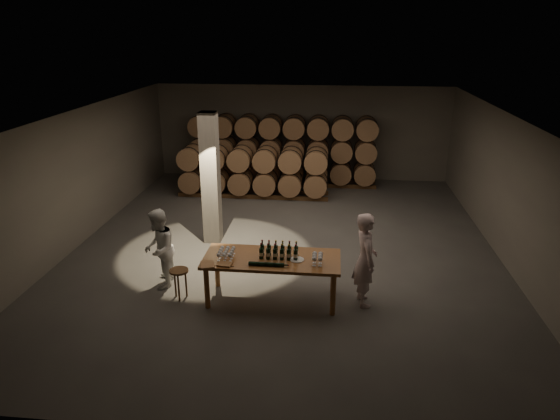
# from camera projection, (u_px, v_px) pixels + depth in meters

# --- Properties ---
(room) EXTENTS (12.00, 12.00, 12.00)m
(room) POSITION_uv_depth(u_px,v_px,m) (211.00, 179.00, 11.93)
(room) COLOR #4F4D4A
(room) RESTS_ON ground
(tasting_table) EXTENTS (2.60, 1.10, 0.90)m
(tasting_table) POSITION_uv_depth(u_px,v_px,m) (272.00, 263.00, 9.51)
(tasting_table) COLOR brown
(tasting_table) RESTS_ON ground
(barrel_stack_back) EXTENTS (6.26, 0.95, 2.31)m
(barrel_stack_back) POSITION_uv_depth(u_px,v_px,m) (283.00, 149.00, 16.61)
(barrel_stack_back) COLOR #52321C
(barrel_stack_back) RESTS_ON ground
(barrel_stack_front) EXTENTS (4.70, 0.95, 1.57)m
(barrel_stack_front) POSITION_uv_depth(u_px,v_px,m) (253.00, 170.00, 15.51)
(barrel_stack_front) COLOR #52321C
(barrel_stack_front) RESTS_ON ground
(bottle_cluster) EXTENTS (0.73, 0.23, 0.32)m
(bottle_cluster) POSITION_uv_depth(u_px,v_px,m) (279.00, 252.00, 9.43)
(bottle_cluster) COLOR black
(bottle_cluster) RESTS_ON tasting_table
(lying_bottles) EXTENTS (0.75, 0.08, 0.08)m
(lying_bottles) POSITION_uv_depth(u_px,v_px,m) (267.00, 264.00, 9.13)
(lying_bottles) COLOR black
(lying_bottles) RESTS_ON tasting_table
(glass_cluster_left) EXTENTS (0.30, 0.41, 0.16)m
(glass_cluster_left) POSITION_uv_depth(u_px,v_px,m) (226.00, 252.00, 9.45)
(glass_cluster_left) COLOR silver
(glass_cluster_left) RESTS_ON tasting_table
(glass_cluster_right) EXTENTS (0.20, 0.31, 0.18)m
(glass_cluster_right) POSITION_uv_depth(u_px,v_px,m) (317.00, 257.00, 9.21)
(glass_cluster_right) COLOR silver
(glass_cluster_right) RESTS_ON tasting_table
(plate) EXTENTS (0.27, 0.27, 0.02)m
(plate) POSITION_uv_depth(u_px,v_px,m) (297.00, 260.00, 9.38)
(plate) COLOR white
(plate) RESTS_ON tasting_table
(notebook_near) EXTENTS (0.28, 0.23, 0.03)m
(notebook_near) POSITION_uv_depth(u_px,v_px,m) (225.00, 264.00, 9.18)
(notebook_near) COLOR #936035
(notebook_near) RESTS_ON tasting_table
(notebook_corner) EXTENTS (0.32, 0.37, 0.03)m
(notebook_corner) POSITION_uv_depth(u_px,v_px,m) (207.00, 265.00, 9.17)
(notebook_corner) COLOR #936035
(notebook_corner) RESTS_ON tasting_table
(pen) EXTENTS (0.13, 0.01, 0.01)m
(pen) POSITION_uv_depth(u_px,v_px,m) (231.00, 266.00, 9.12)
(pen) COLOR black
(pen) RESTS_ON tasting_table
(stool) EXTENTS (0.37, 0.37, 0.61)m
(stool) POSITION_uv_depth(u_px,v_px,m) (179.00, 275.00, 9.66)
(stool) COLOR #52321C
(stool) RESTS_ON ground
(person_man) EXTENTS (0.56, 0.75, 1.85)m
(person_man) POSITION_uv_depth(u_px,v_px,m) (365.00, 259.00, 9.35)
(person_man) COLOR silver
(person_man) RESTS_ON ground
(person_woman) EXTENTS (0.75, 0.89, 1.65)m
(person_woman) POSITION_uv_depth(u_px,v_px,m) (159.00, 249.00, 10.03)
(person_woman) COLOR white
(person_woman) RESTS_ON ground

